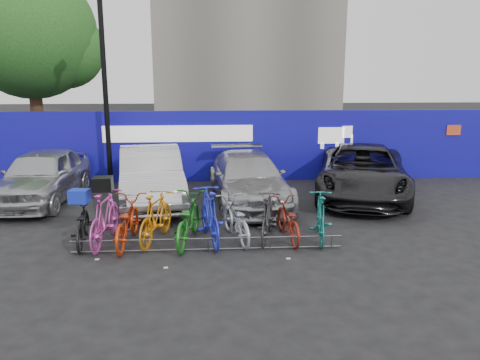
{
  "coord_description": "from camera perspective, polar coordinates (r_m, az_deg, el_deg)",
  "views": [
    {
      "loc": [
        0.09,
        -9.76,
        3.6
      ],
      "look_at": [
        0.83,
        2.0,
        0.92
      ],
      "focal_mm": 35.0,
      "sensor_mm": 36.0,
      "label": 1
    }
  ],
  "objects": [
    {
      "name": "cargo_crate",
      "position": [
        10.48,
        -19.0,
        -1.88
      ],
      "size": [
        0.43,
        0.35,
        0.28
      ],
      "primitive_type": "cube",
      "rotation": [
        0.0,
        0.0,
        -0.12
      ],
      "color": "#152ABC",
      "rests_on": "bike_0"
    },
    {
      "name": "bike_4",
      "position": [
        10.18,
        -6.4,
        -4.81
      ],
      "size": [
        1.04,
        2.11,
        1.06
      ],
      "primitive_type": "imported",
      "rotation": [
        0.0,
        0.0,
        2.97
      ],
      "color": "#1A731A",
      "rests_on": "ground"
    },
    {
      "name": "car_2",
      "position": [
        13.3,
        0.98,
        0.2
      ],
      "size": [
        2.38,
        4.96,
        1.39
      ],
      "primitive_type": "imported",
      "rotation": [
        0.0,
        0.0,
        0.09
      ],
      "color": "#9D9EA2",
      "rests_on": "ground"
    },
    {
      "name": "car_1",
      "position": [
        13.48,
        -10.8,
        0.51
      ],
      "size": [
        2.39,
        4.95,
        1.56
      ],
      "primitive_type": "imported",
      "rotation": [
        0.0,
        0.0,
        0.16
      ],
      "color": "#B0B1B5",
      "rests_on": "ground"
    },
    {
      "name": "bike_1",
      "position": [
        10.44,
        -16.14,
        -4.44
      ],
      "size": [
        0.74,
        2.03,
        1.19
      ],
      "primitive_type": "imported",
      "rotation": [
        0.0,
        0.0,
        3.05
      ],
      "color": "#C33C9F",
      "rests_on": "ground"
    },
    {
      "name": "ground",
      "position": [
        10.4,
        -3.9,
        -7.46
      ],
      "size": [
        100.0,
        100.0,
        0.0
      ],
      "primitive_type": "plane",
      "color": "black",
      "rests_on": "ground"
    },
    {
      "name": "bike_2",
      "position": [
        10.32,
        -13.65,
        -4.97
      ],
      "size": [
        0.79,
        1.99,
        1.03
      ],
      "primitive_type": "imported",
      "rotation": [
        0.0,
        0.0,
        3.09
      ],
      "color": "#B6300C",
      "rests_on": "ground"
    },
    {
      "name": "bike_9",
      "position": [
        10.44,
        9.8,
        -4.45
      ],
      "size": [
        0.79,
        1.84,
        1.07
      ],
      "primitive_type": "imported",
      "rotation": [
        0.0,
        0.0,
        2.98
      ],
      "color": "#126C64",
      "rests_on": "ground"
    },
    {
      "name": "bike_3",
      "position": [
        10.34,
        -10.2,
        -4.51
      ],
      "size": [
        0.99,
        1.93,
        1.12
      ],
      "primitive_type": "imported",
      "rotation": [
        0.0,
        0.0,
        2.88
      ],
      "color": "orange",
      "rests_on": "ground"
    },
    {
      "name": "car_0",
      "position": [
        14.49,
        -22.98,
        0.49
      ],
      "size": [
        1.97,
        4.54,
        1.53
      ],
      "primitive_type": "imported",
      "rotation": [
        0.0,
        0.0,
        -0.04
      ],
      "color": "#A8A9AC",
      "rests_on": "ground"
    },
    {
      "name": "tree",
      "position": [
        21.02,
        -23.59,
        15.79
      ],
      "size": [
        5.4,
        5.2,
        7.8
      ],
      "color": "#382314",
      "rests_on": "ground"
    },
    {
      "name": "lamppost",
      "position": [
        15.52,
        -16.15,
        11.1
      ],
      "size": [
        0.25,
        0.5,
        6.11
      ],
      "color": "black",
      "rests_on": "ground"
    },
    {
      "name": "hoarding",
      "position": [
        15.94,
        -3.86,
        4.13
      ],
      "size": [
        22.0,
        0.18,
        2.4
      ],
      "color": "#160A95",
      "rests_on": "ground"
    },
    {
      "name": "car_3",
      "position": [
        14.4,
        14.7,
        1.01
      ],
      "size": [
        4.0,
        5.97,
        1.52
      ],
      "primitive_type": "imported",
      "rotation": [
        0.0,
        0.0,
        -0.29
      ],
      "color": "black",
      "rests_on": "ground"
    },
    {
      "name": "cargo_topcase",
      "position": [
        10.25,
        -16.4,
        -0.46
      ],
      "size": [
        0.42,
        0.38,
        0.29
      ],
      "primitive_type": "cube",
      "rotation": [
        0.0,
        0.0,
        0.05
      ],
      "color": "black",
      "rests_on": "bike_1"
    },
    {
      "name": "bike_6",
      "position": [
        10.31,
        -0.56,
        -4.86
      ],
      "size": [
        1.05,
        1.89,
        0.94
      ],
      "primitive_type": "imported",
      "rotation": [
        0.0,
        0.0,
        3.4
      ],
      "color": "#9FA3A7",
      "rests_on": "ground"
    },
    {
      "name": "bike_rack",
      "position": [
        9.78,
        -3.93,
        -7.79
      ],
      "size": [
        5.6,
        0.03,
        0.3
      ],
      "color": "#595B60",
      "rests_on": "ground"
    },
    {
      "name": "bike_8",
      "position": [
        10.4,
        5.82,
        -4.86
      ],
      "size": [
        0.78,
        1.79,
        0.91
      ],
      "primitive_type": "imported",
      "rotation": [
        0.0,
        0.0,
        3.25
      ],
      "color": "maroon",
      "rests_on": "ground"
    },
    {
      "name": "bike_7",
      "position": [
        10.34,
        3.37,
        -4.55
      ],
      "size": [
        0.89,
        1.79,
        1.04
      ],
      "primitive_type": "imported",
      "rotation": [
        0.0,
        0.0,
        2.9
      ],
      "color": "#28282A",
      "rests_on": "ground"
    },
    {
      "name": "bike_0",
      "position": [
        10.64,
        -18.76,
        -5.03
      ],
      "size": [
        0.86,
        1.83,
        0.93
      ],
      "primitive_type": "imported",
      "rotation": [
        0.0,
        0.0,
        3.29
      ],
      "color": "black",
      "rests_on": "ground"
    },
    {
      "name": "bike_5",
      "position": [
        10.16,
        -3.7,
        -4.35
      ],
      "size": [
        0.92,
        2.08,
        1.21
      ],
      "primitive_type": "imported",
      "rotation": [
        0.0,
        0.0,
        3.32
      ],
      "color": "#1F29C5",
      "rests_on": "ground"
    }
  ]
}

